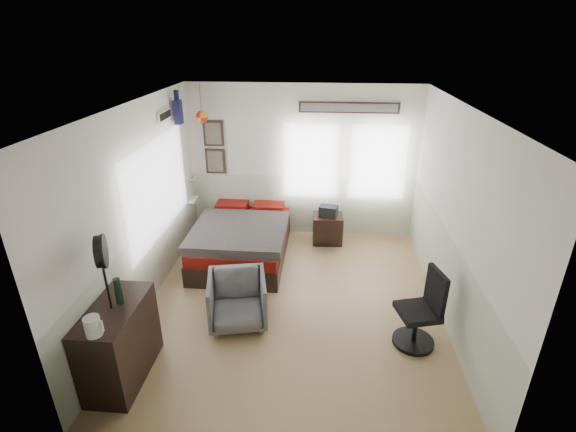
% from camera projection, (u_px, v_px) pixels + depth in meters
% --- Properties ---
extents(ground_plane, '(4.00, 4.50, 0.01)m').
position_uv_depth(ground_plane, '(293.00, 303.00, 5.83)').
color(ground_plane, tan).
extents(room_shell, '(4.02, 4.52, 2.71)m').
position_uv_depth(room_shell, '(288.00, 190.00, 5.34)').
color(room_shell, silver).
rests_on(room_shell, ground_plane).
extents(wall_decor, '(3.55, 1.32, 1.44)m').
position_uv_depth(wall_decor, '(235.00, 122.00, 6.83)').
color(wall_decor, '#36271A').
rests_on(wall_decor, room_shell).
extents(bed, '(1.48, 2.02, 0.64)m').
position_uv_depth(bed, '(242.00, 240.00, 6.87)').
color(bed, black).
rests_on(bed, ground_plane).
extents(dresser, '(0.48, 1.00, 0.90)m').
position_uv_depth(dresser, '(120.00, 342.00, 4.43)').
color(dresser, black).
rests_on(dresser, ground_plane).
extents(armchair, '(0.85, 0.87, 0.67)m').
position_uv_depth(armchair, '(237.00, 300.00, 5.32)').
color(armchair, slate).
rests_on(armchair, ground_plane).
extents(nightstand, '(0.53, 0.43, 0.51)m').
position_uv_depth(nightstand, '(328.00, 229.00, 7.40)').
color(nightstand, black).
rests_on(nightstand, ground_plane).
extents(task_chair, '(0.54, 0.54, 1.00)m').
position_uv_depth(task_chair, '(421.00, 315.00, 4.93)').
color(task_chair, black).
rests_on(task_chair, ground_plane).
extents(kettle, '(0.17, 0.15, 0.20)m').
position_uv_depth(kettle, '(93.00, 326.00, 3.83)').
color(kettle, silver).
rests_on(kettle, dresser).
extents(bottle, '(0.07, 0.07, 0.29)m').
position_uv_depth(bottle, '(118.00, 291.00, 4.27)').
color(bottle, black).
rests_on(bottle, dresser).
extents(stand_fan, '(0.20, 0.32, 0.83)m').
position_uv_depth(stand_fan, '(101.00, 253.00, 3.98)').
color(stand_fan, black).
rests_on(stand_fan, dresser).
extents(black_bag, '(0.35, 0.27, 0.18)m').
position_uv_depth(black_bag, '(328.00, 211.00, 7.26)').
color(black_bag, black).
rests_on(black_bag, nightstand).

